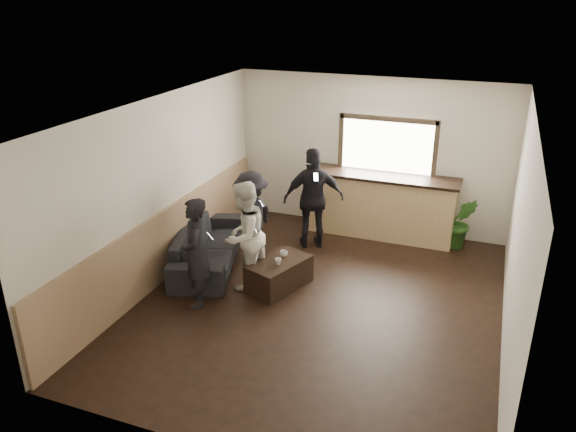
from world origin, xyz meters
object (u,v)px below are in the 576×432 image
at_px(coffee_table, 279,274).
at_px(person_a, 195,253).
at_px(potted_plant, 461,223).
at_px(person_c, 251,217).
at_px(cup_a, 284,254).
at_px(sofa, 208,246).
at_px(bar_counter, 381,201).
at_px(person_b, 244,236).
at_px(person_d, 314,199).
at_px(cup_b, 278,261).

relative_size(coffee_table, person_a, 0.62).
bearing_deg(potted_plant, person_c, -151.36).
bearing_deg(cup_a, person_a, -132.47).
distance_m(cup_a, person_c, 0.96).
relative_size(sofa, cup_a, 19.25).
relative_size(bar_counter, sofa, 1.23).
xyz_separation_m(potted_plant, person_b, (-2.92, -2.54, 0.37)).
relative_size(sofa, person_a, 1.38).
bearing_deg(person_a, person_d, 129.85).
xyz_separation_m(sofa, person_d, (1.38, 1.26, 0.56)).
height_order(potted_plant, person_c, person_c).
distance_m(bar_counter, sofa, 3.21).
relative_size(coffee_table, person_d, 0.56).
xyz_separation_m(cup_a, potted_plant, (2.40, 2.24, -0.02)).
relative_size(potted_plant, person_c, 0.60).
relative_size(sofa, person_d, 1.25).
bearing_deg(person_a, cup_b, 99.02).
height_order(coffee_table, cup_a, cup_a).
relative_size(cup_b, person_a, 0.06).
height_order(cup_b, potted_plant, potted_plant).
xyz_separation_m(cup_a, person_a, (-0.93, -1.01, 0.32)).
bearing_deg(person_c, cup_b, 54.47).
bearing_deg(coffee_table, bar_counter, 67.85).
bearing_deg(potted_plant, bar_counter, 178.14).
bearing_deg(potted_plant, person_a, -135.66).
distance_m(cup_a, person_a, 1.41).
bearing_deg(coffee_table, cup_b, -74.18).
bearing_deg(potted_plant, coffee_table, -134.99).
height_order(coffee_table, person_b, person_b).
bearing_deg(cup_b, sofa, 163.52).
distance_m(bar_counter, person_b, 3.00).
bearing_deg(person_a, person_b, 120.87).
relative_size(cup_a, potted_plant, 0.12).
bearing_deg(person_a, bar_counter, 120.90).
bearing_deg(person_b, sofa, -106.65).
distance_m(coffee_table, cup_a, 0.32).
bearing_deg(bar_counter, potted_plant, -1.86).
bearing_deg(person_b, cup_a, 130.68).
height_order(person_b, person_d, person_d).
bearing_deg(person_b, person_c, -152.79).
xyz_separation_m(person_a, person_c, (0.17, 1.53, -0.03)).
height_order(person_a, person_c, person_a).
height_order(sofa, person_b, person_b).
distance_m(sofa, cup_b, 1.46).
bearing_deg(cup_a, coffee_table, -93.51).
distance_m(person_b, person_d, 1.77).
bearing_deg(person_b, potted_plant, 141.38).
distance_m(coffee_table, cup_b, 0.29).
bearing_deg(sofa, person_d, -64.84).
bearing_deg(cup_a, bar_counter, 66.58).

